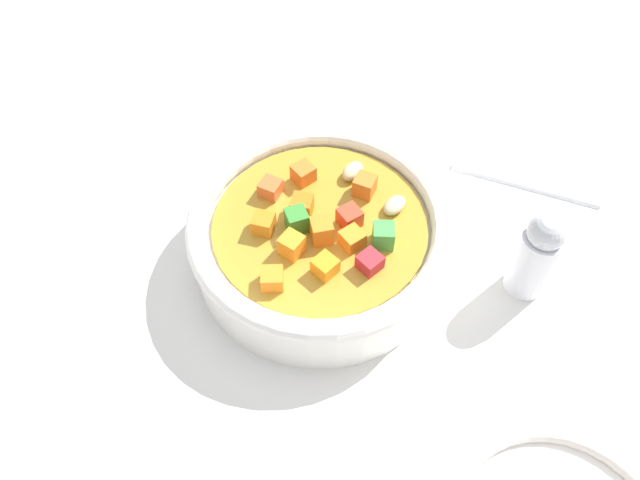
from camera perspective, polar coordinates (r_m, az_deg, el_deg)
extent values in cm
cube|color=silver|center=(51.32, 0.00, -2.24)|extent=(140.00, 140.00, 2.00)
cylinder|color=white|center=(48.90, 0.00, -0.28)|extent=(19.22, 19.22, 3.93)
torus|color=white|center=(46.94, 0.00, 1.52)|extent=(19.76, 19.76, 1.69)
cylinder|color=#B78B2C|center=(47.18, 0.00, 1.29)|extent=(15.98, 15.98, 0.40)
cube|color=orange|center=(47.31, -1.27, 3.37)|extent=(2.01, 2.01, 1.57)
cube|color=orange|center=(44.02, 0.47, -2.35)|extent=(1.66, 1.66, 1.29)
cube|color=green|center=(45.49, 5.68, 0.39)|extent=(2.10, 2.10, 1.76)
cube|color=orange|center=(45.47, 2.88, 0.12)|extent=(1.84, 1.84, 1.26)
ellipsoid|color=#C4BE92|center=(47.90, 6.66, 3.10)|extent=(2.12, 1.38, 0.88)
cube|color=orange|center=(45.52, 0.14, 0.84)|extent=(2.11, 2.11, 1.78)
cube|color=red|center=(46.55, 2.66, 2.04)|extent=(1.90, 1.90, 1.43)
cube|color=orange|center=(48.41, -4.76, 4.35)|extent=(1.79, 1.79, 1.22)
cube|color=orange|center=(48.50, 4.01, 4.87)|extent=(1.83, 1.83, 1.57)
cube|color=#388B32|center=(46.18, -2.09, 1.78)|extent=(2.07, 2.07, 1.71)
cube|color=#BB2830|center=(44.41, 4.47, -1.98)|extent=(1.72, 1.72, 1.19)
ellipsoid|color=beige|center=(49.84, 2.94, 6.16)|extent=(2.17, 1.46, 1.00)
cube|color=orange|center=(49.37, -1.50, 5.97)|extent=(1.79, 1.79, 1.39)
cube|color=orange|center=(46.39, -5.08, 1.48)|extent=(1.98, 1.98, 1.33)
cube|color=orange|center=(43.61, -4.29, -3.44)|extent=(2.12, 2.12, 1.23)
cube|color=orange|center=(44.88, -2.42, -0.52)|extent=(1.60, 1.60, 1.58)
cylinder|color=silver|center=(57.64, 17.86, 4.85)|extent=(4.60, 12.38, 0.81)
ellipsoid|color=silver|center=(58.35, 5.37, 8.52)|extent=(3.02, 3.93, 0.84)
cylinder|color=silver|center=(49.15, 18.47, -1.91)|extent=(3.04, 3.04, 5.96)
sphere|color=silver|center=(46.35, 19.62, 0.68)|extent=(2.74, 2.74, 2.74)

